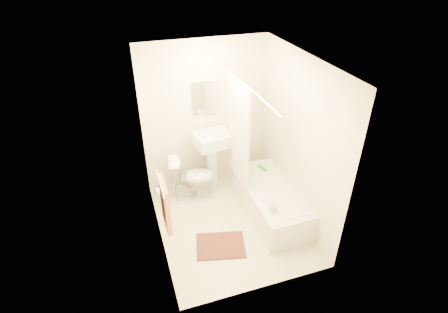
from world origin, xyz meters
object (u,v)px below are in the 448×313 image
object	(u,v)px
sink	(213,158)
bath_mat	(221,245)
toilet	(192,178)
bathtub	(270,200)
soap_bottle	(273,206)

from	to	relation	value
sink	bath_mat	xyz separation A→B (m)	(-0.30, -1.36, -0.54)
toilet	bath_mat	size ratio (longest dim) A/B	1.09
toilet	sink	size ratio (longest dim) A/B	0.65
toilet	bathtub	distance (m)	1.27
bath_mat	soap_bottle	distance (m)	0.90
bath_mat	soap_bottle	xyz separation A→B (m)	(0.74, -0.03, 0.52)
toilet	sink	world-z (taller)	sink
soap_bottle	sink	bearing A→B (deg)	107.25
bathtub	toilet	bearing A→B (deg)	142.65
bathtub	soap_bottle	bearing A→B (deg)	-112.03
bathtub	bath_mat	xyz separation A→B (m)	(-0.92, -0.44, -0.21)
sink	toilet	bearing A→B (deg)	-166.18
soap_bottle	bathtub	bearing A→B (deg)	67.97
sink	bathtub	size ratio (longest dim) A/B	0.70
toilet	bath_mat	distance (m)	1.26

